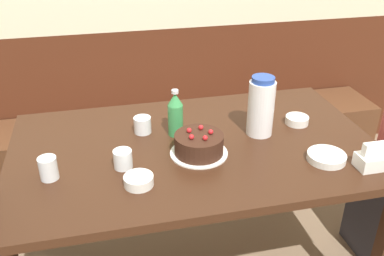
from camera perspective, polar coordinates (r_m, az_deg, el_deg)
name	(u,v)px	position (r m, az deg, el deg)	size (l,w,h in m)	color
bench_seat	(164,148)	(2.71, -3.73, -2.70)	(2.74, 0.38, 0.43)	#56331E
dining_table	(195,161)	(1.79, 0.34, -4.44)	(1.48, 0.89, 0.72)	#381E11
birthday_cake	(199,145)	(1.67, 0.99, -2.22)	(0.23, 0.23, 0.10)	white
water_pitcher	(261,107)	(1.80, 9.18, 2.84)	(0.11, 0.11, 0.26)	white
soju_bottle	(175,114)	(1.78, -2.23, 1.90)	(0.06, 0.06, 0.20)	#388E4C
napkin_holder	(372,159)	(1.72, 22.89, -3.81)	(0.11, 0.08, 0.11)	white
bowl_soup_white	(326,157)	(1.72, 17.49, -3.72)	(0.15, 0.15, 0.03)	white
bowl_rice_small	(297,120)	(1.96, 13.82, 1.04)	(0.10, 0.10, 0.03)	white
bowl_side_dish	(139,181)	(1.52, -7.12, -6.97)	(0.11, 0.11, 0.04)	white
glass_water_tall	(48,168)	(1.61, -18.61, -5.10)	(0.07, 0.07, 0.08)	silver
glass_tumbler_short	(123,159)	(1.61, -9.20, -4.10)	(0.07, 0.07, 0.07)	silver
glass_shot_small	(143,125)	(1.84, -6.61, 0.41)	(0.07, 0.07, 0.07)	silver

